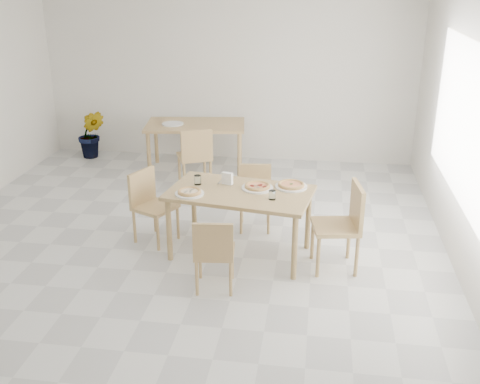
# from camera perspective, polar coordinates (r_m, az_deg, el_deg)

# --- Properties ---
(room) EXTENTS (7.28, 7.00, 7.00)m
(room) POSITION_cam_1_polar(r_m,az_deg,el_deg) (6.07, 22.19, 6.23)
(room) COLOR silver
(room) RESTS_ON ground
(main_table) EXTENTS (1.63, 1.08, 0.75)m
(main_table) POSITION_cam_1_polar(r_m,az_deg,el_deg) (6.02, 0.00, -0.63)
(main_table) COLOR tan
(main_table) RESTS_ON ground
(chair_south) EXTENTS (0.42, 0.42, 0.77)m
(chair_south) POSITION_cam_1_polar(r_m,az_deg,el_deg) (5.41, -2.66, -5.91)
(chair_south) COLOR tan
(chair_south) RESTS_ON ground
(chair_north) EXTENTS (0.42, 0.42, 0.77)m
(chair_north) POSITION_cam_1_polar(r_m,az_deg,el_deg) (6.79, 1.56, 0.00)
(chair_north) COLOR tan
(chair_north) RESTS_ON ground
(chair_west) EXTENTS (0.55, 0.55, 0.83)m
(chair_west) POSITION_cam_1_polar(r_m,az_deg,el_deg) (6.51, -9.15, -0.90)
(chair_west) COLOR tan
(chair_west) RESTS_ON ground
(chair_east) EXTENTS (0.53, 0.53, 0.93)m
(chair_east) POSITION_cam_1_polar(r_m,az_deg,el_deg) (5.89, 10.55, -2.88)
(chair_east) COLOR tan
(chair_east) RESTS_ON ground
(plate_margherita) EXTENTS (0.35, 0.35, 0.02)m
(plate_margherita) POSITION_cam_1_polar(r_m,az_deg,el_deg) (6.11, 5.21, 0.56)
(plate_margherita) COLOR white
(plate_margherita) RESTS_ON main_table
(plate_mushroom) EXTENTS (0.31, 0.31, 0.02)m
(plate_mushroom) POSITION_cam_1_polar(r_m,az_deg,el_deg) (5.92, -5.15, -0.16)
(plate_mushroom) COLOR white
(plate_mushroom) RESTS_ON main_table
(plate_pepperoni) EXTENTS (0.34, 0.34, 0.02)m
(plate_pepperoni) POSITION_cam_1_polar(r_m,az_deg,el_deg) (6.05, 1.77, 0.42)
(plate_pepperoni) COLOR white
(plate_pepperoni) RESTS_ON main_table
(pizza_margherita) EXTENTS (0.35, 0.35, 0.03)m
(pizza_margherita) POSITION_cam_1_polar(r_m,az_deg,el_deg) (6.10, 5.22, 0.75)
(pizza_margherita) COLOR #EFCA70
(pizza_margherita) RESTS_ON plate_margherita
(pizza_mushroom) EXTENTS (0.32, 0.32, 0.03)m
(pizza_mushroom) POSITION_cam_1_polar(r_m,az_deg,el_deg) (5.91, -5.16, 0.05)
(pizza_mushroom) COLOR #EFCA70
(pizza_mushroom) RESTS_ON plate_mushroom
(pizza_pepperoni) EXTENTS (0.34, 0.34, 0.03)m
(pizza_pepperoni) POSITION_cam_1_polar(r_m,az_deg,el_deg) (6.04, 1.78, 0.63)
(pizza_pepperoni) COLOR #EFCA70
(pizza_pepperoni) RESTS_ON plate_pepperoni
(tumbler_a) EXTENTS (0.08, 0.08, 0.10)m
(tumbler_a) POSITION_cam_1_polar(r_m,az_deg,el_deg) (6.17, -4.34, 1.23)
(tumbler_a) COLOR white
(tumbler_a) RESTS_ON main_table
(tumbler_b) EXTENTS (0.07, 0.07, 0.10)m
(tumbler_b) POSITION_cam_1_polar(r_m,az_deg,el_deg) (5.77, 3.29, -0.31)
(tumbler_b) COLOR white
(tumbler_b) RESTS_ON main_table
(napkin_holder) EXTENTS (0.14, 0.10, 0.14)m
(napkin_holder) POSITION_cam_1_polar(r_m,az_deg,el_deg) (6.14, -1.30, 1.32)
(napkin_holder) COLOR silver
(napkin_holder) RESTS_ON main_table
(fork_a) EXTENTS (0.05, 0.19, 0.01)m
(fork_a) POSITION_cam_1_polar(r_m,az_deg,el_deg) (6.26, -1.98, 1.09)
(fork_a) COLOR silver
(fork_a) RESTS_ON main_table
(fork_b) EXTENTS (0.05, 0.18, 0.01)m
(fork_b) POSITION_cam_1_polar(r_m,az_deg,el_deg) (6.21, -1.38, 0.95)
(fork_b) COLOR silver
(fork_b) RESTS_ON main_table
(second_table) EXTENTS (1.60, 1.05, 0.75)m
(second_table) POSITION_cam_1_polar(r_m,az_deg,el_deg) (8.70, -4.54, 6.40)
(second_table) COLOR tan
(second_table) RESTS_ON ground
(chair_back_s) EXTENTS (0.59, 0.59, 0.90)m
(chair_back_s) POSITION_cam_1_polar(r_m,az_deg,el_deg) (7.98, -4.55, 3.89)
(chair_back_s) COLOR tan
(chair_back_s) RESTS_ON ground
(chair_back_n) EXTENTS (0.45, 0.45, 0.82)m
(chair_back_n) POSITION_cam_1_polar(r_m,az_deg,el_deg) (9.50, -3.83, 6.53)
(chair_back_n) COLOR tan
(chair_back_n) RESTS_ON ground
(plate_empty) EXTENTS (0.33, 0.33, 0.02)m
(plate_empty) POSITION_cam_1_polar(r_m,az_deg,el_deg) (8.67, -6.85, 6.88)
(plate_empty) COLOR white
(plate_empty) RESTS_ON second_table
(potted_plant) EXTENTS (0.51, 0.45, 0.81)m
(potted_plant) POSITION_cam_1_polar(r_m,az_deg,el_deg) (9.69, -14.86, 5.71)
(potted_plant) COLOR #2F5E1C
(potted_plant) RESTS_ON ground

